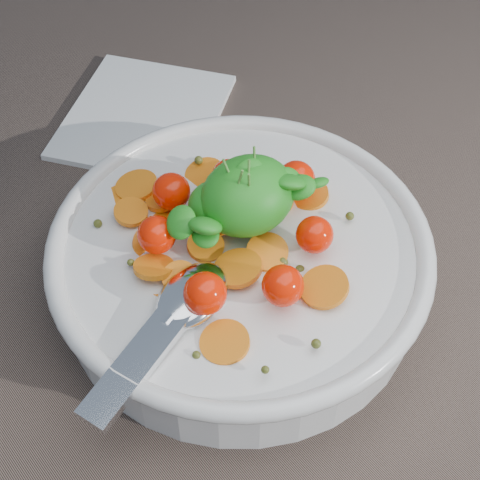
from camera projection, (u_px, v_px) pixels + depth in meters
ground at (293, 293)px, 0.55m from camera, size 6.00×6.00×0.00m
bowl at (239, 260)px, 0.53m from camera, size 0.29×0.27×0.12m
napkin at (144, 116)px, 0.68m from camera, size 0.20×0.20×0.01m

